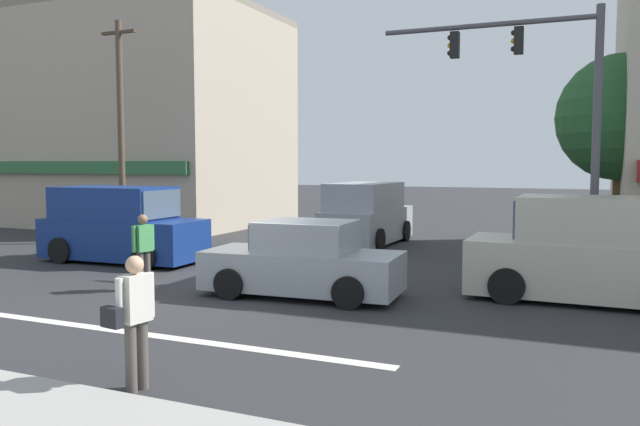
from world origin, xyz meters
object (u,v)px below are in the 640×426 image
(traffic_light_mast, at_px, (550,101))
(van_crossing_rightbound, at_px, (592,252))
(utility_pole_near_left, at_px, (121,129))
(van_crossing_center, at_px, (367,215))
(street_tree, at_px, (622,118))
(pedestrian_foreground_with_bag, at_px, (134,315))
(pedestrian_mid_crossing, at_px, (143,247))
(sedan_crossing_leftbound, at_px, (303,262))
(van_approaching_near, at_px, (121,226))

(traffic_light_mast, bearing_deg, van_crossing_rightbound, -57.21)
(utility_pole_near_left, relative_size, van_crossing_rightbound, 1.66)
(van_crossing_center, bearing_deg, utility_pole_near_left, -160.54)
(traffic_light_mast, bearing_deg, street_tree, 61.70)
(van_crossing_rightbound, bearing_deg, pedestrian_foreground_with_bag, -123.93)
(van_crossing_center, relative_size, pedestrian_mid_crossing, 2.78)
(pedestrian_mid_crossing, bearing_deg, sedan_crossing_leftbound, 14.31)
(traffic_light_mast, height_order, van_crossing_center, traffic_light_mast)
(sedan_crossing_leftbound, distance_m, van_approaching_near, 6.99)
(van_approaching_near, height_order, pedestrian_mid_crossing, van_approaching_near)
(utility_pole_near_left, bearing_deg, pedestrian_mid_crossing, -46.40)
(traffic_light_mast, height_order, van_crossing_rightbound, traffic_light_mast)
(street_tree, relative_size, pedestrian_mid_crossing, 3.35)
(van_approaching_near, relative_size, van_crossing_rightbound, 1.01)
(van_approaching_near, xyz_separation_m, van_crossing_rightbound, (12.20, -0.31, 0.00))
(pedestrian_foreground_with_bag, bearing_deg, utility_pole_near_left, 131.34)
(street_tree, relative_size, van_crossing_center, 1.20)
(van_crossing_rightbound, distance_m, pedestrian_foreground_with_bag, 9.15)
(traffic_light_mast, xyz_separation_m, pedestrian_foreground_with_bag, (-4.15, -9.08, -3.22))
(sedan_crossing_leftbound, bearing_deg, pedestrian_foreground_with_bag, -85.74)
(van_crossing_center, distance_m, pedestrian_mid_crossing, 9.42)
(street_tree, height_order, van_crossing_rightbound, street_tree)
(pedestrian_mid_crossing, bearing_deg, traffic_light_mast, 27.47)
(sedan_crossing_leftbound, bearing_deg, utility_pole_near_left, 149.92)
(street_tree, bearing_deg, van_approaching_near, -162.19)
(street_tree, xyz_separation_m, pedestrian_mid_crossing, (-9.60, -7.11, -2.99))
(utility_pole_near_left, distance_m, van_crossing_center, 9.01)
(traffic_light_mast, distance_m, van_crossing_center, 8.51)
(pedestrian_foreground_with_bag, bearing_deg, traffic_light_mast, 65.44)
(utility_pole_near_left, relative_size, van_crossing_center, 1.65)
(van_crossing_rightbound, height_order, pedestrian_foreground_with_bag, van_crossing_rightbound)
(sedan_crossing_leftbound, relative_size, pedestrian_mid_crossing, 2.51)
(utility_pole_near_left, xyz_separation_m, pedestrian_mid_crossing, (6.08, -6.39, -3.02))
(utility_pole_near_left, height_order, van_approaching_near, utility_pole_near_left)
(street_tree, distance_m, van_crossing_center, 8.46)
(van_approaching_near, height_order, pedestrian_foreground_with_bag, van_approaching_near)
(street_tree, height_order, pedestrian_mid_crossing, street_tree)
(van_crossing_center, height_order, van_approaching_near, same)
(sedan_crossing_leftbound, distance_m, van_crossing_rightbound, 5.83)
(van_approaching_near, distance_m, van_crossing_rightbound, 12.21)
(sedan_crossing_leftbound, bearing_deg, van_crossing_center, 100.10)
(van_crossing_rightbound, xyz_separation_m, pedestrian_foreground_with_bag, (-5.11, -7.60, -0.05))
(street_tree, distance_m, van_crossing_rightbound, 5.35)
(van_approaching_near, distance_m, pedestrian_foreground_with_bag, 10.62)
(van_crossing_rightbound, height_order, pedestrian_mid_crossing, van_crossing_rightbound)
(sedan_crossing_leftbound, height_order, van_crossing_rightbound, van_crossing_rightbound)
(sedan_crossing_leftbound, distance_m, pedestrian_mid_crossing, 3.55)
(sedan_crossing_leftbound, height_order, van_crossing_center, van_crossing_center)
(utility_pole_near_left, height_order, van_crossing_center, utility_pole_near_left)
(street_tree, xyz_separation_m, pedestrian_foreground_with_bag, (-5.74, -12.03, -2.98))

